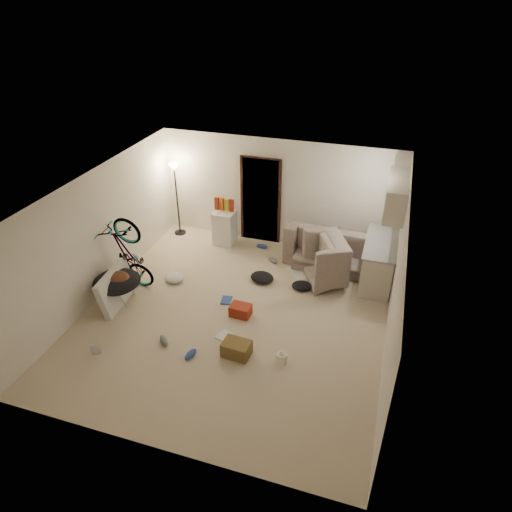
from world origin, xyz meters
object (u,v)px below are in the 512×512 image
(tv_box, at_px, (116,288))
(saucer_chair, at_px, (117,285))
(drink_case_b, at_px, (241,310))
(floor_lamp, at_px, (176,184))
(armchair, at_px, (342,264))
(juicer, at_px, (282,357))
(kitchen_counter, at_px, (378,262))
(mini_fridge, at_px, (225,227))
(bicycle, at_px, (131,269))
(drink_case_a, at_px, (237,349))
(sofa, at_px, (337,250))

(tv_box, bearing_deg, saucer_chair, 84.99)
(drink_case_b, bearing_deg, floor_lamp, 136.68)
(tv_box, bearing_deg, floor_lamp, 86.92)
(armchair, height_order, drink_case_b, armchair)
(juicer, bearing_deg, kitchen_counter, 66.43)
(kitchen_counter, xyz_separation_m, mini_fridge, (-3.59, 0.55, -0.04))
(bicycle, bearing_deg, kitchen_counter, -65.89)
(armchair, height_order, drink_case_a, armchair)
(drink_case_b, relative_size, juicer, 1.48)
(sofa, height_order, saucer_chair, sofa)
(mini_fridge, distance_m, tv_box, 3.10)
(floor_lamp, xyz_separation_m, sofa, (3.91, -0.20, -0.98))
(tv_box, height_order, drink_case_b, tv_box)
(saucer_chair, bearing_deg, bicycle, 90.00)
(juicer, bearing_deg, bicycle, 161.40)
(kitchen_counter, bearing_deg, armchair, -167.46)
(armchair, relative_size, tv_box, 1.02)
(sofa, relative_size, mini_fridge, 2.76)
(armchair, bearing_deg, kitchen_counter, -103.35)
(kitchen_counter, distance_m, juicer, 3.21)
(kitchen_counter, distance_m, drink_case_b, 3.06)
(bicycle, bearing_deg, juicer, -104.97)
(bicycle, bearing_deg, mini_fridge, -22.55)
(kitchen_counter, bearing_deg, drink_case_b, -139.90)
(drink_case_a, bearing_deg, sofa, 76.49)
(sofa, distance_m, armchair, 0.64)
(kitchen_counter, relative_size, drink_case_b, 3.94)
(bicycle, bearing_deg, drink_case_b, -91.01)
(armchair, xyz_separation_m, drink_case_b, (-1.61, -1.80, -0.25))
(kitchen_counter, bearing_deg, sofa, 153.82)
(drink_case_a, distance_m, drink_case_b, 1.06)
(armchair, distance_m, bicycle, 4.32)
(bicycle, relative_size, drink_case_b, 4.50)
(mini_fridge, bearing_deg, sofa, -1.50)
(armchair, xyz_separation_m, mini_fridge, (-2.87, 0.71, 0.04))
(mini_fridge, distance_m, drink_case_a, 3.87)
(mini_fridge, xyz_separation_m, saucer_chair, (-1.14, -2.82, -0.02))
(sofa, relative_size, drink_case_a, 4.84)
(kitchen_counter, height_order, armchair, kitchen_counter)
(kitchen_counter, height_order, mini_fridge, kitchen_counter)
(kitchen_counter, distance_m, tv_box, 5.27)
(saucer_chair, xyz_separation_m, juicer, (3.45, -0.66, -0.28))
(floor_lamp, relative_size, juicer, 7.05)
(floor_lamp, xyz_separation_m, saucer_chair, (0.10, -2.92, -0.92))
(saucer_chair, relative_size, drink_case_b, 2.38)
(kitchen_counter, relative_size, armchair, 1.35)
(tv_box, xyz_separation_m, drink_case_a, (2.68, -0.66, -0.23))
(saucer_chair, height_order, drink_case_a, saucer_chair)
(bicycle, relative_size, mini_fridge, 2.12)
(drink_case_a, bearing_deg, floor_lamp, 132.17)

